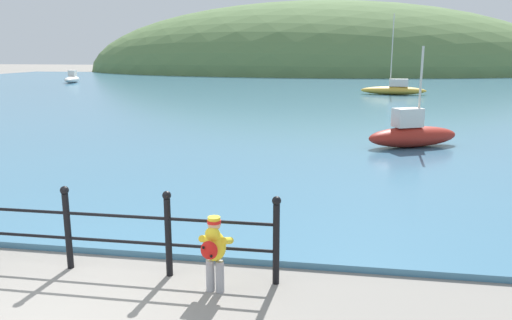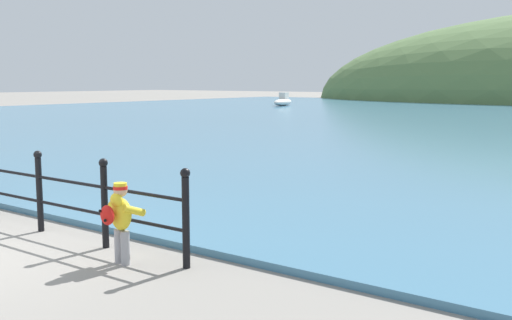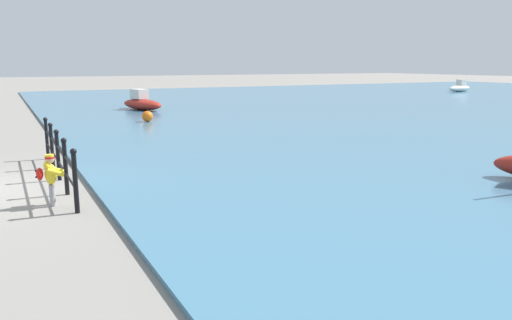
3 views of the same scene
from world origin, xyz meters
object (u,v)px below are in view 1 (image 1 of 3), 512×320
at_px(child_in_coat, 214,248).
at_px(boat_white_sailboat, 412,134).
at_px(boat_mid_harbor, 394,89).
at_px(boat_far_right, 72,79).

distance_m(child_in_coat, boat_white_sailboat, 10.82).
bearing_deg(boat_white_sailboat, child_in_coat, -110.29).
relative_size(boat_mid_harbor, boat_white_sailboat, 1.70).
relative_size(boat_mid_harbor, boat_far_right, 1.52).
relative_size(boat_white_sailboat, boat_far_right, 0.89).
bearing_deg(boat_mid_harbor, child_in_coat, -99.79).
bearing_deg(boat_far_right, boat_white_sailboat, -45.76).
bearing_deg(boat_mid_harbor, boat_white_sailboat, -93.94).
distance_m(boat_white_sailboat, boat_far_right, 38.81).
bearing_deg(boat_white_sailboat, boat_mid_harbor, 86.06).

